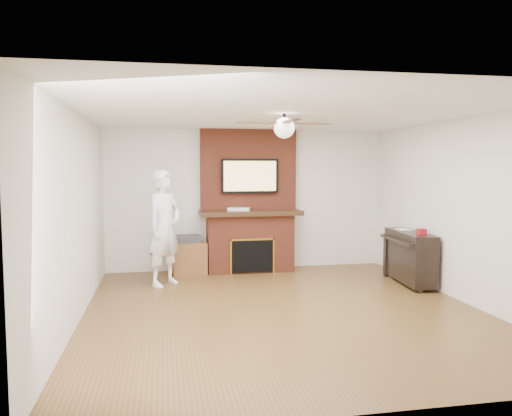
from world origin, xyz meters
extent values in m
cube|color=#523618|center=(0.00, 0.00, -0.09)|extent=(5.36, 5.86, 0.18)
cube|color=white|center=(0.00, 0.00, 2.59)|extent=(5.36, 5.86, 0.18)
cube|color=beige|center=(0.00, 2.84, 1.25)|extent=(5.36, 0.18, 2.50)
cube|color=beige|center=(0.00, -2.84, 1.25)|extent=(5.36, 0.18, 2.50)
cube|color=beige|center=(-2.59, 0.00, 1.25)|extent=(0.18, 5.86, 2.50)
cube|color=beige|center=(2.59, 0.00, 1.25)|extent=(0.18, 5.86, 2.50)
cube|color=brown|center=(0.00, 2.50, 0.50)|extent=(1.50, 0.50, 1.00)
cube|color=black|center=(0.00, 2.47, 1.04)|extent=(1.78, 0.64, 0.08)
cube|color=brown|center=(0.00, 2.65, 1.79)|extent=(1.70, 0.20, 1.42)
cube|color=black|center=(0.00, 2.25, 0.31)|extent=(0.70, 0.06, 0.55)
cube|color=#BF8C2D|center=(0.00, 2.24, 0.60)|extent=(0.78, 0.02, 0.03)
cube|color=#BF8C2D|center=(-0.38, 2.24, 0.31)|extent=(0.03, 0.02, 0.61)
cube|color=#BF8C2D|center=(0.38, 2.24, 0.31)|extent=(0.03, 0.02, 0.61)
cube|color=black|center=(0.00, 2.50, 1.68)|extent=(1.00, 0.07, 0.60)
cube|color=#DFC776|center=(0.00, 2.47, 1.68)|extent=(0.92, 0.01, 0.52)
cylinder|color=black|center=(0.00, 0.00, 2.43)|extent=(0.04, 0.04, 0.14)
sphere|color=white|center=(0.00, 0.00, 2.32)|extent=(0.26, 0.26, 0.26)
cube|color=black|center=(0.33, 0.00, 2.38)|extent=(0.55, 0.11, 0.01)
cube|color=black|center=(0.00, 0.33, 2.38)|extent=(0.11, 0.55, 0.01)
cube|color=black|center=(-0.33, 0.00, 2.38)|extent=(0.55, 0.11, 0.01)
cube|color=black|center=(0.00, -0.33, 2.38)|extent=(0.11, 0.55, 0.01)
imported|color=white|center=(-1.48, 1.68, 0.90)|extent=(0.77, 0.78, 1.80)
cube|color=brown|center=(-1.10, 2.48, 0.28)|extent=(0.66, 0.66, 0.55)
cube|color=#303133|center=(-1.10, 2.48, 0.61)|extent=(0.49, 0.42, 0.11)
cube|color=black|center=(2.31, 1.07, 0.44)|extent=(0.47, 1.29, 0.77)
cube|color=black|center=(2.17, 0.51, 0.34)|extent=(0.06, 0.10, 0.68)
cube|color=black|center=(2.17, 1.63, 0.34)|extent=(0.06, 0.10, 0.68)
cube|color=black|center=(2.09, 1.07, 0.70)|extent=(0.23, 1.17, 0.05)
cube|color=silver|center=(2.31, 1.31, 0.83)|extent=(0.17, 0.24, 0.01)
cube|color=maroon|center=(2.31, 0.73, 0.87)|extent=(0.12, 0.12, 0.09)
cube|color=silver|center=(-0.20, 2.45, 1.11)|extent=(0.42, 0.30, 0.05)
cylinder|color=#C36917|center=(-0.20, 2.32, 0.06)|extent=(0.08, 0.08, 0.12)
cylinder|color=#32772F|center=(-0.03, 2.34, 0.05)|extent=(0.07, 0.07, 0.10)
cylinder|color=beige|center=(0.16, 2.32, 0.05)|extent=(0.08, 0.08, 0.10)
cylinder|color=#2F628D|center=(0.13, 2.38, 0.04)|extent=(0.06, 0.06, 0.08)
camera|label=1|loc=(-1.50, -6.10, 1.83)|focal=35.00mm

